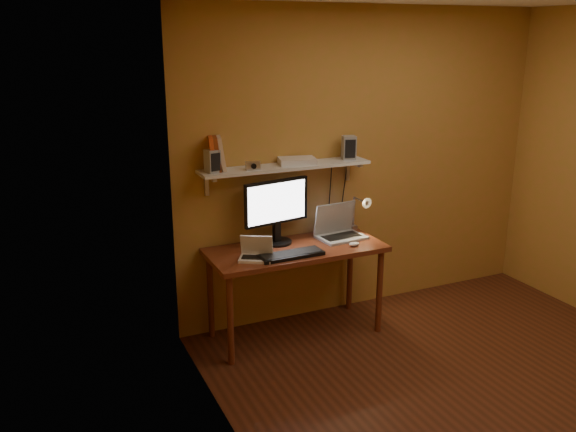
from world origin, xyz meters
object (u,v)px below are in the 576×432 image
mouse (354,244)px  shelf_camera (253,166)px  wall_shelf (286,167)px  speaker_left (212,161)px  netbook (256,252)px  router (297,161)px  speaker_right (349,148)px  keyboard (291,255)px  laptop (338,228)px  monitor (277,208)px  desk (296,258)px  desk_lamp (361,209)px

mouse → shelf_camera: bearing=158.1°
wall_shelf → shelf_camera: shelf_camera is taller
shelf_camera → speaker_left: bearing=170.8°
netbook → router: size_ratio=1.02×
speaker_right → keyboard: bearing=-135.1°
wall_shelf → laptop: wall_shelf is taller
speaker_left → speaker_right: size_ratio=0.89×
wall_shelf → shelf_camera: bearing=-167.8°
netbook → speaker_left: speaker_left is taller
wall_shelf → monitor: size_ratio=2.45×
laptop → router: (-0.33, 0.11, 0.58)m
desk → netbook: netbook is taller
desk → monitor: monitor is taller
netbook → keyboard: size_ratio=0.59×
speaker_left → speaker_right: speaker_right is taller
speaker_right → shelf_camera: bearing=-158.5°
desk → netbook: bearing=-164.4°
netbook → laptop: bearing=43.9°
desk → router: 0.77m
keyboard → router: router is taller
desk_lamp → laptop: bearing=-172.6°
keyboard → speaker_left: (-0.48, 0.35, 0.70)m
desk → keyboard: bearing=-125.4°
monitor → netbook: size_ratio=1.93×
laptop → router: bearing=157.1°
speaker_left → router: (0.70, 0.02, -0.06)m
mouse → desk_lamp: size_ratio=0.23×
wall_shelf → speaker_right: speaker_right is taller
keyboard → speaker_left: bearing=143.1°
laptop → router: size_ratio=1.38×
monitor → shelf_camera: size_ratio=5.05×
desk → desk_lamp: 0.73m
netbook → speaker_right: 1.20m
monitor → keyboard: size_ratio=1.14×
monitor → speaker_left: size_ratio=3.34×
router → monitor: bearing=-169.1°
desk → wall_shelf: size_ratio=1.00×
mouse → desk_lamp: bearing=50.9°
desk → shelf_camera: bearing=156.9°
desk_lamp → speaker_right: (-0.09, 0.07, 0.51)m
wall_shelf → netbook: (-0.38, -0.30, -0.56)m
netbook → keyboard: netbook is taller
speaker_right → router: bearing=-163.6°
desk → mouse: (0.44, -0.16, 0.10)m
monitor → laptop: monitor is taller
shelf_camera → router: 0.41m
keyboard → shelf_camera: shelf_camera is taller
wall_shelf → shelf_camera: size_ratio=12.37×
mouse → speaker_right: bearing=68.9°
monitor → keyboard: bearing=-104.3°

